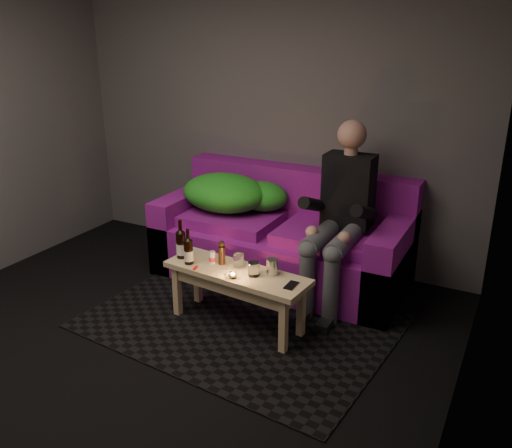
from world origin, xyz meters
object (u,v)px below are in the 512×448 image
at_px(sofa, 284,241).
at_px(steel_cup, 272,267).
at_px(coffee_table, 237,281).
at_px(beer_bottle_b, 189,251).
at_px(person, 340,212).
at_px(beer_bottle_a, 181,244).

distance_m(sofa, steel_cup, 0.95).
distance_m(coffee_table, beer_bottle_b, 0.42).
bearing_deg(person, sofa, 162.70).
bearing_deg(beer_bottle_a, steel_cup, 4.19).
height_order(coffee_table, beer_bottle_b, beer_bottle_b).
bearing_deg(steel_cup, sofa, 109.65).
relative_size(coffee_table, beer_bottle_a, 3.74).
distance_m(person, coffee_table, 0.99).
xyz_separation_m(sofa, person, (0.56, -0.18, 0.41)).
bearing_deg(beer_bottle_a, coffee_table, -1.12).
bearing_deg(beer_bottle_a, sofa, 65.26).
height_order(sofa, coffee_table, sofa).
xyz_separation_m(person, beer_bottle_b, (-0.88, -0.82, -0.19)).
xyz_separation_m(coffee_table, steel_cup, (0.26, 0.06, 0.14)).
bearing_deg(person, beer_bottle_b, -136.95).
relative_size(person, coffee_table, 1.27).
height_order(coffee_table, beer_bottle_a, beer_bottle_a).
bearing_deg(sofa, steel_cup, -70.35).
height_order(sofa, steel_cup, sofa).
bearing_deg(beer_bottle_b, coffee_table, 8.64).
bearing_deg(beer_bottle_b, person, 43.05).
xyz_separation_m(beer_bottle_b, steel_cup, (0.63, 0.12, -0.04)).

